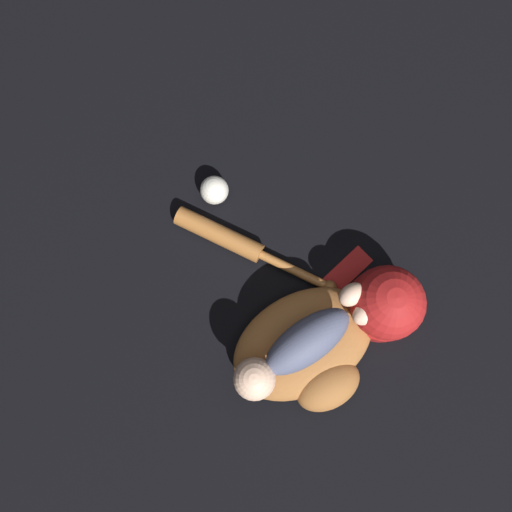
% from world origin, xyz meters
% --- Properties ---
extents(ground_plane, '(6.00, 6.00, 0.00)m').
position_xyz_m(ground_plane, '(0.00, 0.00, 0.00)').
color(ground_plane, black).
extents(baseball_glove, '(0.40, 0.34, 0.09)m').
position_xyz_m(baseball_glove, '(0.00, 0.07, 0.05)').
color(baseball_glove, '#935B2D').
rests_on(baseball_glove, ground).
extents(baby_figure, '(0.37, 0.14, 0.10)m').
position_xyz_m(baby_figure, '(0.02, 0.05, 0.14)').
color(baby_figure, '#4C516B').
rests_on(baby_figure, baseball_glove).
extents(baseball_bat, '(0.19, 0.42, 0.05)m').
position_xyz_m(baseball_bat, '(-0.05, -0.24, 0.02)').
color(baseball_bat, '#9E602D').
rests_on(baseball_bat, ground).
extents(baseball, '(0.07, 0.07, 0.07)m').
position_xyz_m(baseball, '(-0.10, -0.38, 0.04)').
color(baseball, silver).
rests_on(baseball, ground).
extents(baseball_cap, '(0.18, 0.23, 0.18)m').
position_xyz_m(baseball_cap, '(-0.20, 0.12, 0.07)').
color(baseball_cap, maroon).
rests_on(baseball_cap, ground).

